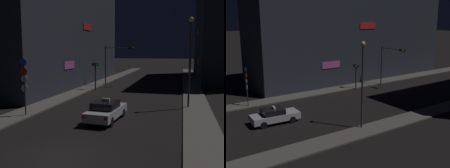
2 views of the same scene
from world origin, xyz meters
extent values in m
cube|color=#5B5651|center=(-6.62, 29.23, 0.06)|extent=(2.26, 62.46, 0.13)
cube|color=#282D38|center=(-11.67, 24.97, 8.91)|extent=(7.84, 31.49, 17.83)
cube|color=#D859B2|center=(-7.71, 18.68, 3.21)|extent=(0.08, 2.80, 0.90)
cube|color=red|center=(-7.71, 24.97, 8.20)|extent=(0.08, 2.80, 0.90)
cube|color=#B7B7BC|center=(0.22, 7.07, 0.62)|extent=(2.09, 4.51, 0.60)
cube|color=black|center=(0.21, 6.87, 1.17)|extent=(1.71, 2.08, 0.50)
cube|color=red|center=(-0.67, 4.91, 0.72)|extent=(0.24, 0.08, 0.16)
cube|color=red|center=(0.82, 4.81, 0.72)|extent=(0.24, 0.08, 0.16)
cylinder|color=black|center=(-0.48, 8.48, 0.32)|extent=(0.26, 0.65, 0.64)
cylinder|color=black|center=(1.11, 8.38, 0.32)|extent=(0.26, 0.65, 0.64)
cylinder|color=black|center=(-0.66, 5.76, 0.32)|extent=(0.26, 0.65, 0.64)
cylinder|color=black|center=(0.93, 5.66, 0.32)|extent=(0.26, 0.65, 0.64)
cube|color=#F4E08C|center=(0.22, 6.97, 1.52)|extent=(0.57, 0.22, 0.20)
cylinder|color=#2D2D33|center=(-5.24, 25.56, 2.77)|extent=(0.16, 0.16, 5.55)
cylinder|color=#2D2D33|center=(-3.36, 25.56, 5.30)|extent=(3.75, 0.10, 0.10)
cube|color=black|center=(-1.49, 25.56, 5.30)|extent=(0.80, 0.28, 0.32)
sphere|color=#3F0C0C|center=(-1.74, 25.39, 5.30)|extent=(0.20, 0.20, 0.20)
sphere|color=#3F2D0C|center=(-1.49, 25.39, 5.30)|extent=(0.20, 0.20, 0.20)
sphere|color=#19E54C|center=(-1.24, 25.39, 5.30)|extent=(0.20, 0.20, 0.20)
cylinder|color=#2D2D33|center=(-5.24, 20.98, 1.72)|extent=(0.16, 0.16, 3.45)
cube|color=black|center=(-5.24, 20.98, 3.20)|extent=(0.80, 0.28, 0.32)
sphere|color=#3F0C0C|center=(-5.49, 20.81, 3.20)|extent=(0.20, 0.20, 0.20)
sphere|color=#3F2D0C|center=(-5.24, 20.81, 3.20)|extent=(0.20, 0.20, 0.20)
sphere|color=#19E54C|center=(-4.99, 20.81, 3.20)|extent=(0.20, 0.20, 0.20)
cylinder|color=#2D2D33|center=(-5.97, 6.61, 2.19)|extent=(0.10, 0.10, 4.12)
cylinder|color=blue|center=(-5.97, 6.59, 4.09)|extent=(0.54, 0.03, 0.54)
cylinder|color=red|center=(-5.97, 6.59, 3.41)|extent=(0.58, 0.03, 0.58)
cylinder|color=white|center=(-5.97, 6.59, 2.88)|extent=(0.51, 0.03, 0.51)
cylinder|color=white|center=(-5.97, 6.59, 2.15)|extent=(0.55, 0.03, 0.55)
cylinder|color=#2D2D33|center=(5.91, 12.73, 3.71)|extent=(0.16, 0.16, 7.17)
sphere|color=#F9C666|center=(5.91, 12.73, 7.49)|extent=(0.40, 0.40, 0.40)
camera|label=1|loc=(5.34, -10.58, 4.97)|focal=42.54mm
camera|label=2|loc=(24.82, -3.17, 9.96)|focal=47.55mm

